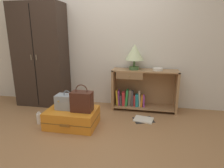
# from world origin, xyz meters

# --- Properties ---
(ground_plane) EXTENTS (9.00, 9.00, 0.00)m
(ground_plane) POSITION_xyz_m (0.00, 0.00, 0.00)
(ground_plane) COLOR #9E7047
(back_wall) EXTENTS (6.40, 0.10, 2.60)m
(back_wall) POSITION_xyz_m (0.00, 1.50, 1.30)
(back_wall) COLOR silver
(back_wall) RESTS_ON ground_plane
(wardrobe) EXTENTS (0.94, 0.47, 1.88)m
(wardrobe) POSITION_xyz_m (-1.18, 1.20, 0.94)
(wardrobe) COLOR #33261E
(wardrobe) RESTS_ON ground_plane
(bookshelf) EXTENTS (1.14, 0.35, 0.73)m
(bookshelf) POSITION_xyz_m (0.70, 1.27, 0.35)
(bookshelf) COLOR #A37A51
(bookshelf) RESTS_ON ground_plane
(table_lamp) EXTENTS (0.32, 0.32, 0.44)m
(table_lamp) POSITION_xyz_m (0.56, 1.26, 1.02)
(table_lamp) COLOR #4C7542
(table_lamp) RESTS_ON bookshelf
(bowl) EXTENTS (0.17, 0.17, 0.04)m
(bowl) POSITION_xyz_m (0.97, 1.25, 0.75)
(bowl) COLOR silver
(bowl) RESTS_ON bookshelf
(suitcase_large) EXTENTS (0.74, 0.54, 0.26)m
(suitcase_large) POSITION_xyz_m (-0.27, 0.40, 0.13)
(suitcase_large) COLOR orange
(suitcase_large) RESTS_ON ground_plane
(train_case) EXTENTS (0.33, 0.20, 0.29)m
(train_case) POSITION_xyz_m (-0.34, 0.42, 0.37)
(train_case) COLOR #8E99A3
(train_case) RESTS_ON suitcase_large
(handbag) EXTENTS (0.30, 0.18, 0.40)m
(handbag) POSITION_xyz_m (-0.10, 0.38, 0.41)
(handbag) COLOR #472319
(handbag) RESTS_ON suitcase_large
(bottle) EXTENTS (0.07, 0.07, 0.19)m
(bottle) POSITION_xyz_m (-0.80, 0.36, 0.09)
(bottle) COLOR white
(bottle) RESTS_ON ground_plane
(open_book_on_floor) EXTENTS (0.38, 0.34, 0.02)m
(open_book_on_floor) POSITION_xyz_m (0.77, 0.79, 0.01)
(open_book_on_floor) COLOR white
(open_book_on_floor) RESTS_ON ground_plane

